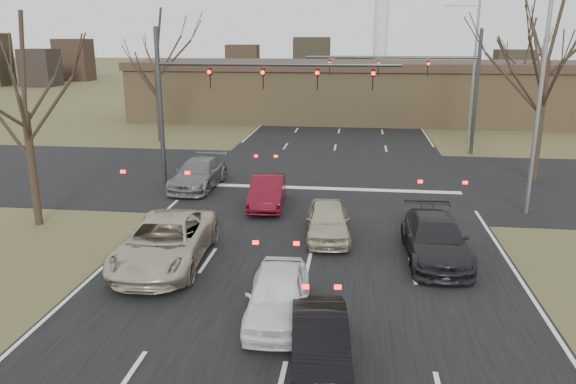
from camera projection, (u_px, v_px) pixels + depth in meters
The scene contains 19 objects.
ground at pixel (299, 307), 16.20m from camera, with size 360.00×360.00×0.00m, color #4A4927.
road_main at pixel (347, 95), 73.54m from camera, with size 14.00×300.00×0.02m, color black.
road_cross at pixel (328, 179), 30.53m from camera, with size 200.00×14.00×0.02m, color black.
building at pixel (364, 91), 51.56m from camera, with size 42.40×10.40×5.30m.
mast_arm_near at pixel (222, 87), 27.89m from camera, with size 12.12×0.24×8.00m.
mast_arm_far at pixel (432, 76), 36.09m from camera, with size 11.12×0.24×8.00m.
streetlight_right_near at pixel (537, 85), 23.20m from camera, with size 2.34×0.25×10.00m.
streetlight_right_far at pixel (472, 65), 39.38m from camera, with size 2.34×0.25×10.00m.
tree_right_near at pixel (554, 7), 27.78m from camera, with size 6.90×6.90×11.50m.
tree_left_near at pixel (19, 62), 21.55m from camera, with size 5.10×5.10×8.50m.
tree_left_far at pixel (154, 39), 39.68m from camera, with size 5.70×5.70×9.50m.
tree_right_far at pixel (526, 43), 45.98m from camera, with size 5.40×5.40×9.00m.
car_silver_suv at pixel (165, 242), 19.03m from camera, with size 2.69×5.82×1.62m, color #BEB399.
car_white_sedan at pixel (278, 294), 15.39m from camera, with size 1.66×4.13×1.41m, color white.
car_black_hatch at pixel (320, 341), 13.22m from camera, with size 1.32×3.78×1.24m, color black.
car_charcoal_sedan at pixel (435, 239), 19.48m from camera, with size 2.05×5.03×1.46m, color black.
car_grey_ahead at pixel (199, 174), 28.73m from camera, with size 2.04×5.02×1.46m, color slate.
car_red_ahead at pixel (267, 192), 25.54m from camera, with size 1.47×4.23×1.39m, color #520B17.
car_silver_ahead at pixel (328, 221), 21.56m from camera, with size 1.64×4.09×1.39m, color #B9B196.
Camera 1 is at (1.53, -14.64, 7.56)m, focal length 35.00 mm.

